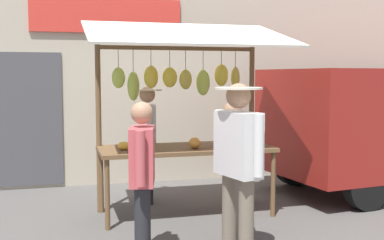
% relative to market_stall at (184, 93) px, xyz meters
% --- Properties ---
extents(ground_plane, '(40.00, 40.00, 0.00)m').
position_rel_market_stall_xyz_m(ground_plane, '(-0.01, 0.06, -1.57)').
color(ground_plane, '#514F4C').
extents(street_backdrop, '(9.00, 0.30, 3.40)m').
position_rel_market_stall_xyz_m(street_backdrop, '(0.05, -2.14, 0.13)').
color(street_backdrop, '#B2A893').
rests_on(street_backdrop, ground).
extents(market_stall, '(2.50, 1.46, 2.50)m').
position_rel_market_stall_xyz_m(market_stall, '(0.00, 0.00, 0.00)').
color(market_stall, brown).
rests_on(market_stall, ground).
extents(vendor_with_sunhat, '(0.42, 0.69, 1.63)m').
position_rel_market_stall_xyz_m(vendor_with_sunhat, '(0.35, -0.69, -0.60)').
color(vendor_with_sunhat, '#232328').
rests_on(vendor_with_sunhat, ground).
extents(shopper_with_shopping_bag, '(0.32, 0.66, 1.54)m').
position_rel_market_stall_xyz_m(shopper_with_shopping_bag, '(0.80, 1.54, -0.69)').
color(shopper_with_shopping_bag, '#232328').
rests_on(shopper_with_shopping_bag, ground).
extents(shopper_in_grey_tee, '(0.34, 0.64, 1.51)m').
position_rel_market_stall_xyz_m(shopper_in_grey_tee, '(-0.22, 1.22, -0.71)').
color(shopper_in_grey_tee, '#726656').
rests_on(shopper_in_grey_tee, ground).
extents(shopper_in_striped_shirt, '(0.44, 0.70, 1.72)m').
position_rel_market_stall_xyz_m(shopper_in_striped_shirt, '(-0.05, 1.82, -0.54)').
color(shopper_in_striped_shirt, '#726656').
rests_on(shopper_in_striped_shirt, ground).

